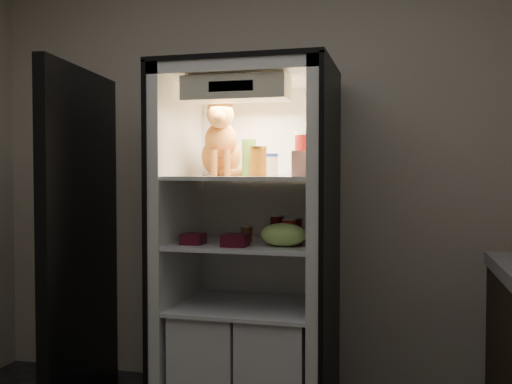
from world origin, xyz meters
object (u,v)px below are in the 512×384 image
soda_can_c (289,232)px  condiment_jar (247,233)px  mayo_tub (270,165)px  pepper_jar (308,154)px  tabby_cat (221,147)px  soda_can_b (295,231)px  grape_bag (283,235)px  berry_box_right (235,240)px  salsa_jar (258,161)px  cream_carton (300,164)px  parmesan_shaker (249,158)px  refrigerator (250,268)px  berry_box_left (193,239)px  soda_can_a (277,228)px

soda_can_c → condiment_jar: bearing=156.0°
mayo_tub → pepper_jar: bearing=-14.2°
tabby_cat → soda_can_b: (0.43, -0.09, -0.44)m
grape_bag → berry_box_right: size_ratio=1.87×
salsa_jar → soda_can_b: (0.19, 0.03, -0.36)m
tabby_cat → cream_carton: (0.49, -0.29, -0.10)m
parmesan_shaker → mayo_tub: size_ratio=1.62×
parmesan_shaker → refrigerator: bearing=87.4°
salsa_jar → soda_can_c: size_ratio=1.15×
mayo_tub → salsa_jar: size_ratio=0.79×
cream_carton → berry_box_left: 0.68m
soda_can_b → soda_can_c: bearing=-101.6°
soda_can_a → condiment_jar: size_ratio=1.60×
tabby_cat → berry_box_left: 0.54m
pepper_jar → soda_can_b: size_ratio=1.70×
parmesan_shaker → condiment_jar: parmesan_shaker is taller
mayo_tub → soda_can_b: 0.39m
condiment_jar → tabby_cat: bearing=161.5°
tabby_cat → cream_carton: 0.58m
mayo_tub → berry_box_right: bearing=-111.2°
soda_can_a → soda_can_c: size_ratio=1.03×
mayo_tub → soda_can_a: size_ratio=0.88×
pepper_jar → cream_carton: bearing=-88.9°
parmesan_shaker → cream_carton: (0.32, -0.24, -0.04)m
berry_box_right → berry_box_left: bearing=173.4°
soda_can_b → berry_box_left: bearing=-163.5°
salsa_jar → berry_box_left: (-0.32, -0.12, -0.40)m
mayo_tub → grape_bag: bearing=-61.8°
mayo_tub → refrigerator: bearing=-157.2°
pepper_jar → grape_bag: size_ratio=0.99×
tabby_cat → soda_can_c: 0.63m
berry_box_left → berry_box_right: 0.24m
mayo_tub → parmesan_shaker: bearing=-146.3°
refrigerator → cream_carton: bearing=-40.1°
refrigerator → soda_can_c: refrigerator is taller
grape_bag → tabby_cat: bearing=152.6°
soda_can_a → pepper_jar: bearing=-8.8°
cream_carton → soda_can_b: size_ratio=0.91×
soda_can_c → condiment_jar: size_ratio=1.55×
parmesan_shaker → mayo_tub: bearing=33.7°
condiment_jar → grape_bag: bearing=-32.7°
soda_can_a → salsa_jar: bearing=-123.1°
mayo_tub → berry_box_right: (-0.11, -0.29, -0.38)m
parmesan_shaker → salsa_jar: 0.11m
parmesan_shaker → soda_can_c: parmesan_shaker is taller
soda_can_b → grape_bag: bearing=-108.8°
salsa_jar → soda_can_c: salsa_jar is taller
soda_can_a → berry_box_right: soda_can_a is taller
refrigerator → berry_box_right: 0.31m
refrigerator → grape_bag: 0.35m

